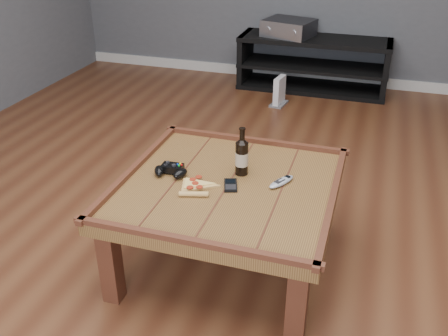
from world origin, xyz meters
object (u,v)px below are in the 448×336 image
(beer_bottle, at_px, (242,156))
(av_receiver, at_px, (289,28))
(media_console, at_px, (313,64))
(remote_control, at_px, (281,182))
(smartphone, at_px, (231,185))
(coffee_table, at_px, (228,195))
(game_console, at_px, (279,92))
(pizza_slice, at_px, (195,186))
(game_controller, at_px, (171,170))

(beer_bottle, distance_m, av_receiver, 2.64)
(media_console, height_order, av_receiver, av_receiver)
(media_console, distance_m, beer_bottle, 2.65)
(media_console, relative_size, remote_control, 8.37)
(media_console, xyz_separation_m, smartphone, (0.02, -2.77, 0.21))
(coffee_table, relative_size, game_console, 3.99)
(media_console, distance_m, smartphone, 2.78)
(media_console, distance_m, game_console, 0.56)
(pizza_slice, relative_size, remote_control, 1.62)
(game_controller, bearing_deg, beer_bottle, 16.82)
(beer_bottle, height_order, game_controller, beer_bottle)
(coffee_table, bearing_deg, smartphone, -45.58)
(coffee_table, height_order, media_console, media_console)
(av_receiver, distance_m, game_console, 0.68)
(game_controller, xyz_separation_m, game_console, (0.08, 2.24, -0.36))
(beer_bottle, bearing_deg, smartphone, -96.09)
(pizza_slice, height_order, smartphone, pizza_slice)
(coffee_table, distance_m, pizza_slice, 0.17)
(smartphone, height_order, av_receiver, av_receiver)
(media_console, relative_size, game_console, 5.42)
(pizza_slice, distance_m, av_receiver, 2.83)
(coffee_table, relative_size, beer_bottle, 4.25)
(coffee_table, bearing_deg, game_console, 95.39)
(beer_bottle, distance_m, game_controller, 0.35)
(coffee_table, xyz_separation_m, av_receiver, (-0.25, 2.74, 0.18))
(media_console, distance_m, pizza_slice, 2.84)
(pizza_slice, height_order, game_console, pizza_slice)
(remote_control, bearing_deg, game_controller, -144.02)
(pizza_slice, bearing_deg, beer_bottle, 33.39)
(av_receiver, relative_size, game_console, 1.98)
(beer_bottle, height_order, av_receiver, beer_bottle)
(beer_bottle, relative_size, game_console, 0.94)
(coffee_table, distance_m, media_console, 2.75)
(game_console, bearing_deg, beer_bottle, -74.84)
(coffee_table, distance_m, remote_control, 0.26)
(coffee_table, distance_m, game_controller, 0.31)
(game_console, bearing_deg, coffee_table, -75.97)
(beer_bottle, xyz_separation_m, game_console, (-0.24, 2.12, -0.43))
(smartphone, height_order, game_console, smartphone)
(game_controller, xyz_separation_m, av_receiver, (0.04, 2.74, 0.10))
(game_controller, bearing_deg, pizza_slice, -30.45)
(remote_control, bearing_deg, coffee_table, -133.31)
(game_controller, distance_m, remote_control, 0.54)
(game_controller, xyz_separation_m, pizza_slice, (0.16, -0.08, -0.01))
(pizza_slice, xyz_separation_m, remote_control, (0.38, 0.16, 0.00))
(remote_control, xyz_separation_m, av_receiver, (-0.49, 2.67, 0.11))
(beer_bottle, distance_m, remote_control, 0.23)
(smartphone, relative_size, remote_control, 0.74)
(coffee_table, height_order, game_console, coffee_table)
(smartphone, distance_m, game_console, 2.30)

